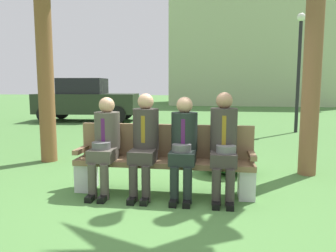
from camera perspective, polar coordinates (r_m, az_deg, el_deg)
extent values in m
plane|color=#467538|center=(4.30, -1.42, -12.25)|extent=(80.00, 80.00, 0.00)
cube|color=brown|center=(4.33, -0.80, -6.39)|extent=(2.35, 0.44, 0.07)
cube|color=brown|center=(4.46, -0.41, -2.57)|extent=(2.35, 0.06, 0.45)
cube|color=brown|center=(4.62, -14.88, -4.05)|extent=(0.08, 0.44, 0.06)
cube|color=brown|center=(4.26, 14.48, -4.97)|extent=(0.08, 0.44, 0.06)
cube|color=silver|center=(4.68, -14.05, -8.41)|extent=(0.20, 0.37, 0.38)
cube|color=silver|center=(4.35, 13.53, -9.60)|extent=(0.20, 0.37, 0.38)
cube|color=#4C473D|center=(4.33, -11.31, -4.95)|extent=(0.32, 0.38, 0.16)
cylinder|color=#4C473D|center=(4.27, -13.11, -9.43)|extent=(0.11, 0.11, 0.45)
cylinder|color=#4C473D|center=(4.21, -11.06, -9.59)|extent=(0.11, 0.11, 0.45)
cube|color=black|center=(4.27, -13.34, -12.09)|extent=(0.09, 0.22, 0.07)
cube|color=black|center=(4.22, -11.27, -12.29)|extent=(0.09, 0.22, 0.07)
cylinder|color=#4C473D|center=(4.46, -10.57, -0.74)|extent=(0.34, 0.34, 0.49)
cube|color=#4C1951|center=(4.30, -11.30, -0.78)|extent=(0.05, 0.01, 0.31)
sphere|color=tan|center=(4.43, -10.67, 3.62)|extent=(0.21, 0.21, 0.21)
cylinder|color=#575757|center=(4.30, -11.60, -3.36)|extent=(0.24, 0.24, 0.09)
cube|color=#38332D|center=(4.18, -4.42, -5.27)|extent=(0.32, 0.38, 0.16)
cylinder|color=#38332D|center=(4.10, -6.09, -9.95)|extent=(0.11, 0.11, 0.45)
cylinder|color=#38332D|center=(4.07, -3.88, -10.08)|extent=(0.11, 0.11, 0.45)
cube|color=black|center=(4.11, -6.27, -12.72)|extent=(0.09, 0.22, 0.07)
cube|color=black|center=(4.07, -4.04, -12.88)|extent=(0.09, 0.22, 0.07)
cylinder|color=#38332D|center=(4.31, -3.89, -0.56)|extent=(0.34, 0.34, 0.54)
cube|color=olive|center=(4.15, -4.39, -0.59)|extent=(0.05, 0.01, 0.35)
sphere|color=tan|center=(4.28, -3.93, 4.29)|extent=(0.21, 0.21, 0.21)
cube|color=#1E2823|center=(4.10, 2.59, -5.51)|extent=(0.32, 0.38, 0.16)
cylinder|color=#1E2823|center=(4.01, 1.11, -10.33)|extent=(0.11, 0.11, 0.45)
cylinder|color=#1E2823|center=(3.99, 3.43, -10.42)|extent=(0.11, 0.11, 0.45)
cube|color=black|center=(4.01, 0.99, -13.17)|extent=(0.09, 0.22, 0.07)
cube|color=black|center=(4.00, 3.32, -13.27)|extent=(0.09, 0.22, 0.07)
cylinder|color=#1E2823|center=(4.23, 2.88, -0.98)|extent=(0.34, 0.34, 0.50)
cube|color=#4C1951|center=(4.07, 2.65, -1.03)|extent=(0.05, 0.01, 0.32)
sphere|color=tan|center=(4.20, 2.91, 3.68)|extent=(0.21, 0.21, 0.21)
cylinder|color=#575757|center=(4.06, 2.39, -3.84)|extent=(0.24, 0.24, 0.09)
cube|color=#38332D|center=(4.08, 9.67, -5.67)|extent=(0.32, 0.38, 0.16)
cylinder|color=#38332D|center=(3.98, 8.45, -10.55)|extent=(0.11, 0.11, 0.45)
cylinder|color=#38332D|center=(3.98, 10.79, -10.59)|extent=(0.11, 0.11, 0.45)
cube|color=black|center=(3.98, 8.39, -13.42)|extent=(0.09, 0.22, 0.07)
cube|color=black|center=(3.99, 10.76, -13.45)|extent=(0.09, 0.22, 0.07)
cylinder|color=#38332D|center=(4.21, 9.72, -0.70)|extent=(0.34, 0.34, 0.56)
cube|color=olive|center=(4.04, 9.77, -0.74)|extent=(0.05, 0.01, 0.36)
sphere|color=#9E7556|center=(4.17, 9.83, 4.40)|extent=(0.21, 0.21, 0.21)
cylinder|color=slate|center=(4.04, 10.13, -4.01)|extent=(0.24, 0.24, 0.09)
cylinder|color=brown|center=(5.67, 24.30, 16.39)|extent=(0.28, 0.28, 4.79)
cylinder|color=brown|center=(6.47, -20.74, 10.67)|extent=(0.29, 0.29, 3.75)
ellipsoid|color=#2E652F|center=(5.41, 10.25, -5.13)|extent=(0.91, 0.84, 0.57)
cube|color=#232D1E|center=(13.27, -13.96, 3.86)|extent=(4.03, 1.91, 0.76)
cube|color=black|center=(13.29, -14.68, 6.78)|extent=(1.82, 1.51, 0.60)
cylinder|color=black|center=(13.71, -7.48, 2.53)|extent=(0.65, 0.20, 0.64)
cylinder|color=black|center=(12.19, -8.87, 1.92)|extent=(0.65, 0.20, 0.64)
cylinder|color=black|center=(14.48, -18.16, 2.48)|extent=(0.65, 0.20, 0.64)
cylinder|color=black|center=(13.05, -20.67, 1.88)|extent=(0.65, 0.20, 0.64)
cylinder|color=black|center=(10.51, 21.83, 7.80)|extent=(0.10, 0.10, 3.26)
sphere|color=white|center=(10.68, 22.29, 17.21)|extent=(0.24, 0.24, 0.24)
cube|color=#AABD8A|center=(25.69, 15.12, 13.80)|extent=(12.08, 6.59, 8.95)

